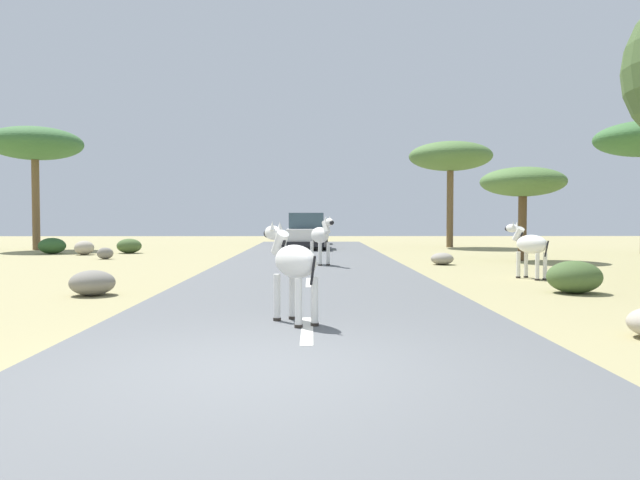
{
  "coord_description": "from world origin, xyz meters",
  "views": [
    {
      "loc": [
        0.47,
        -6.09,
        1.56
      ],
      "look_at": [
        0.68,
        11.25,
        0.92
      ],
      "focal_mm": 34.04,
      "sensor_mm": 36.0,
      "label": 1
    }
  ],
  "objects_px": {
    "bush_3": "(574,277)",
    "zebra_0": "(321,236)",
    "tree_2": "(450,157)",
    "rock_1": "(105,253)",
    "bush_4": "(52,246)",
    "tree_1": "(523,183)",
    "car_1": "(308,230)",
    "zebra_1": "(292,262)",
    "tree_0": "(35,144)",
    "car_0": "(307,232)",
    "bush_0": "(129,246)",
    "rock_2": "(442,259)",
    "rock_0": "(84,248)",
    "zebra_2": "(529,245)",
    "rock_4": "(92,283)"
  },
  "relations": [
    {
      "from": "bush_4",
      "to": "zebra_0",
      "type": "bearing_deg",
      "value": -31.04
    },
    {
      "from": "tree_1",
      "to": "bush_3",
      "type": "xyz_separation_m",
      "value": [
        -2.18,
        -9.41,
        -2.49
      ]
    },
    {
      "from": "zebra_0",
      "to": "car_0",
      "type": "height_order",
      "value": "car_0"
    },
    {
      "from": "bush_4",
      "to": "rock_0",
      "type": "height_order",
      "value": "bush_4"
    },
    {
      "from": "tree_2",
      "to": "bush_4",
      "type": "bearing_deg",
      "value": -163.17
    },
    {
      "from": "zebra_0",
      "to": "tree_1",
      "type": "bearing_deg",
      "value": 177.63
    },
    {
      "from": "zebra_2",
      "to": "tree_2",
      "type": "xyz_separation_m",
      "value": [
        1.71,
        16.46,
        3.87
      ]
    },
    {
      "from": "zebra_2",
      "to": "tree_2",
      "type": "height_order",
      "value": "tree_2"
    },
    {
      "from": "car_1",
      "to": "tree_1",
      "type": "xyz_separation_m",
      "value": [
        7.89,
        -13.26,
        1.97
      ]
    },
    {
      "from": "car_0",
      "to": "rock_4",
      "type": "height_order",
      "value": "car_0"
    },
    {
      "from": "bush_4",
      "to": "rock_4",
      "type": "height_order",
      "value": "bush_4"
    },
    {
      "from": "bush_3",
      "to": "zebra_0",
      "type": "bearing_deg",
      "value": 126.87
    },
    {
      "from": "zebra_2",
      "to": "car_1",
      "type": "distance_m",
      "value": 20.58
    },
    {
      "from": "tree_2",
      "to": "rock_1",
      "type": "bearing_deg",
      "value": -149.28
    },
    {
      "from": "bush_0",
      "to": "rock_2",
      "type": "height_order",
      "value": "bush_0"
    },
    {
      "from": "zebra_0",
      "to": "zebra_1",
      "type": "relative_size",
      "value": 1.08
    },
    {
      "from": "zebra_1",
      "to": "bush_3",
      "type": "bearing_deg",
      "value": 3.14
    },
    {
      "from": "car_1",
      "to": "rock_1",
      "type": "distance_m",
      "value": 14.38
    },
    {
      "from": "tree_1",
      "to": "rock_2",
      "type": "distance_m",
      "value": 4.59
    },
    {
      "from": "car_1",
      "to": "bush_3",
      "type": "distance_m",
      "value": 23.38
    },
    {
      "from": "zebra_0",
      "to": "tree_0",
      "type": "height_order",
      "value": "tree_0"
    },
    {
      "from": "tree_0",
      "to": "rock_2",
      "type": "xyz_separation_m",
      "value": [
        17.73,
        -9.53,
        -4.89
      ]
    },
    {
      "from": "tree_1",
      "to": "tree_2",
      "type": "distance_m",
      "value": 10.17
    },
    {
      "from": "tree_2",
      "to": "tree_1",
      "type": "bearing_deg",
      "value": -87.91
    },
    {
      "from": "rock_2",
      "to": "car_0",
      "type": "bearing_deg",
      "value": 116.1
    },
    {
      "from": "bush_4",
      "to": "rock_2",
      "type": "relative_size",
      "value": 1.53
    },
    {
      "from": "bush_0",
      "to": "rock_4",
      "type": "distance_m",
      "value": 14.89
    },
    {
      "from": "rock_1",
      "to": "tree_1",
      "type": "bearing_deg",
      "value": -3.83
    },
    {
      "from": "tree_1",
      "to": "bush_4",
      "type": "height_order",
      "value": "tree_1"
    },
    {
      "from": "car_0",
      "to": "rock_0",
      "type": "height_order",
      "value": "car_0"
    },
    {
      "from": "tree_0",
      "to": "tree_2",
      "type": "distance_m",
      "value": 20.78
    },
    {
      "from": "tree_0",
      "to": "bush_3",
      "type": "relative_size",
      "value": 5.29
    },
    {
      "from": "tree_1",
      "to": "bush_0",
      "type": "relative_size",
      "value": 3.18
    },
    {
      "from": "zebra_1",
      "to": "tree_0",
      "type": "xyz_separation_m",
      "value": [
        -13.13,
        20.85,
        4.17
      ]
    },
    {
      "from": "zebra_0",
      "to": "car_1",
      "type": "bearing_deg",
      "value": -109.46
    },
    {
      "from": "tree_2",
      "to": "rock_1",
      "type": "xyz_separation_m",
      "value": [
        -15.06,
        -8.95,
        -4.52
      ]
    },
    {
      "from": "tree_0",
      "to": "tree_2",
      "type": "xyz_separation_m",
      "value": [
        20.66,
        2.27,
        -0.36
      ]
    },
    {
      "from": "bush_0",
      "to": "rock_0",
      "type": "relative_size",
      "value": 1.27
    },
    {
      "from": "bush_0",
      "to": "rock_1",
      "type": "bearing_deg",
      "value": -86.51
    },
    {
      "from": "zebra_1",
      "to": "rock_0",
      "type": "xyz_separation_m",
      "value": [
        -9.31,
        16.82,
        -0.62
      ]
    },
    {
      "from": "tree_0",
      "to": "bush_0",
      "type": "distance_m",
      "value": 7.75
    },
    {
      "from": "rock_0",
      "to": "rock_4",
      "type": "relative_size",
      "value": 0.94
    },
    {
      "from": "rock_0",
      "to": "rock_4",
      "type": "xyz_separation_m",
      "value": [
        5.16,
        -13.33,
        -0.04
      ]
    },
    {
      "from": "zebra_2",
      "to": "bush_3",
      "type": "relative_size",
      "value": 1.3
    },
    {
      "from": "bush_4",
      "to": "rock_4",
      "type": "xyz_separation_m",
      "value": [
        6.81,
        -14.04,
        -0.09
      ]
    },
    {
      "from": "tree_2",
      "to": "rock_0",
      "type": "height_order",
      "value": "tree_2"
    },
    {
      "from": "rock_4",
      "to": "rock_0",
      "type": "bearing_deg",
      "value": 111.18
    },
    {
      "from": "zebra_2",
      "to": "bush_0",
      "type": "bearing_deg",
      "value": 116.61
    },
    {
      "from": "zebra_2",
      "to": "rock_4",
      "type": "relative_size",
      "value": 1.63
    },
    {
      "from": "tree_0",
      "to": "zebra_1",
      "type": "bearing_deg",
      "value": -57.8
    }
  ]
}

